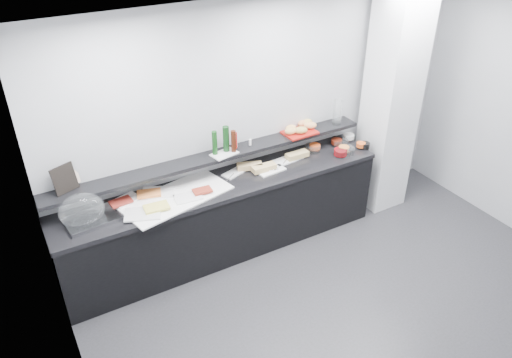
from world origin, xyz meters
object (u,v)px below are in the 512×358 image
condiment_tray (224,154)px  carafe (337,112)px  cloche_base (92,220)px  sandwich_plate_mid (272,171)px  bread_tray (300,132)px  framed_print (64,179)px

condiment_tray → carafe: 1.50m
condiment_tray → carafe: size_ratio=0.92×
cloche_base → sandwich_plate_mid: (1.94, -0.04, -0.01)m
condiment_tray → bread_tray: 0.97m
cloche_base → carafe: carafe is taller
condiment_tray → bread_tray: size_ratio=0.74×
cloche_base → condiment_tray: (1.47, 0.15, 0.24)m
sandwich_plate_mid → condiment_tray: 0.57m
cloche_base → carafe: 2.99m
cloche_base → condiment_tray: bearing=-0.7°
cloche_base → condiment_tray: size_ratio=1.72×
cloche_base → carafe: bearing=-3.2°
sandwich_plate_mid → carafe: size_ratio=1.05×
cloche_base → condiment_tray: condiment_tray is taller
sandwich_plate_mid → carafe: carafe is taller
cloche_base → condiment_tray: 1.49m
cloche_base → framed_print: framed_print is taller
bread_tray → condiment_tray: bearing=179.4°
carafe → framed_print: bearing=178.7°
sandwich_plate_mid → condiment_tray: size_ratio=1.13×
condiment_tray → carafe: bearing=-11.4°
framed_print → bread_tray: framed_print is taller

